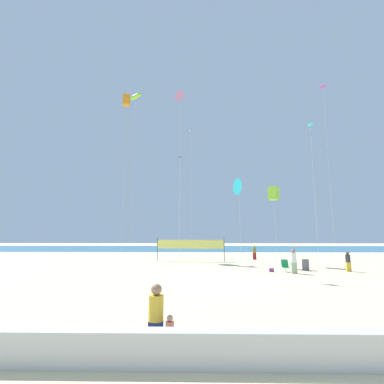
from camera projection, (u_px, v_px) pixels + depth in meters
The scene contains 21 objects.
ground_plane at pixel (219, 282), 16.73m from camera, with size 120.00×120.00×0.00m, color beige.
ocean_band at pixel (204, 248), 51.70m from camera, with size 120.00×20.00×0.01m, color teal.
boardwalk_ledge at pixel (257, 349), 6.17m from camera, with size 28.00×0.44×0.79m, color beige.
mother_figure at pixel (156, 315), 7.03m from camera, with size 0.38×0.38×1.66m.
toddler_figure at pixel (170, 333), 6.84m from camera, with size 0.21×0.21×0.94m.
beachgoer_white_shirt at pixel (294, 260), 20.37m from camera, with size 0.40×0.40×1.77m.
beachgoer_olive_shirt at pixel (254, 252), 30.67m from camera, with size 0.36×0.36×1.59m.
beachgoer_charcoal_shirt at pixel (348, 261), 21.38m from camera, with size 0.35×0.35×1.52m.
folding_beach_chair at pixel (285, 265), 21.23m from camera, with size 0.52×0.65×0.89m.
trash_barrel at pixel (306, 265), 22.01m from camera, with size 0.53×0.53×0.85m, color #595960.
volleyball_net at pixel (190, 245), 29.04m from camera, with size 7.07×0.76×2.40m.
beach_handbag at pixel (271, 270), 21.07m from camera, with size 0.34×0.17×0.27m, color #7A3872.
kite_black_diamond at pixel (180, 160), 31.75m from camera, with size 0.56×0.57×11.62m.
kite_cyan_delta at pixel (239, 187), 26.79m from camera, with size 0.92×1.62×8.10m.
kite_orange_box at pixel (127, 100), 38.97m from camera, with size 1.08×1.08×22.03m.
kite_cyan_diamond at pixel (310, 130), 24.57m from camera, with size 0.47×0.48×12.55m.
kite_lime_box at pixel (274, 193), 27.17m from camera, with size 1.13×1.13×7.37m.
kite_lime_inflatable at pixel (136, 97), 37.61m from camera, with size 2.00×1.35×21.65m.
kite_violet_diamond at pixel (191, 137), 37.77m from camera, with size 0.56×0.57×16.83m.
kite_pink_delta at pixel (180, 97), 25.63m from camera, with size 1.05×0.80×15.84m.
kite_magenta_diamond at pixel (323, 89), 33.20m from camera, with size 0.78×0.76×20.45m.
Camera 1 is at (-1.31, -17.36, 2.96)m, focal length 26.07 mm.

